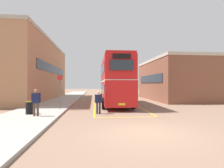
{
  "coord_description": "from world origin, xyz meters",
  "views": [
    {
      "loc": [
        -2.26,
        -7.71,
        2.11
      ],
      "look_at": [
        -0.12,
        13.99,
        2.19
      ],
      "focal_mm": 28.63,
      "sensor_mm": 36.0,
      "label": 1
    }
  ],
  "objects": [
    {
      "name": "pedestrian_waiting_near",
      "position": [
        -5.91,
        3.89,
        1.11
      ],
      "size": [
        0.57,
        0.24,
        1.69
      ],
      "color": "#473828",
      "rests_on": "sidewalk_left"
    },
    {
      "name": "brick_building_left",
      "position": [
        -11.02,
        18.55,
        4.09
      ],
      "size": [
        5.97,
        20.21,
        8.18
      ],
      "color": "#AD7A56",
      "rests_on": "ground"
    },
    {
      "name": "sidewalk_left",
      "position": [
        -6.5,
        16.8,
        0.07
      ],
      "size": [
        4.0,
        57.6,
        0.14
      ],
      "primitive_type": "cube",
      "color": "#A39E93",
      "rests_on": "ground"
    },
    {
      "name": "pedestrian_boarding",
      "position": [
        -1.97,
        5.23,
        0.94
      ],
      "size": [
        0.52,
        0.36,
        1.63
      ],
      "color": "#2D2D38",
      "rests_on": "ground"
    },
    {
      "name": "ground_plane",
      "position": [
        0.0,
        14.4,
        0.0
      ],
      "size": [
        135.6,
        135.6,
        0.0
      ],
      "primitive_type": "plane",
      "color": "#846651"
    },
    {
      "name": "single_deck_bus",
      "position": [
        2.82,
        29.41,
        1.64
      ],
      "size": [
        3.39,
        9.8,
        3.02
      ],
      "color": "black",
      "rests_on": "ground"
    },
    {
      "name": "double_decker_bus",
      "position": [
        -0.16,
        10.77,
        2.51
      ],
      "size": [
        2.95,
        10.31,
        4.75
      ],
      "color": "black",
      "rests_on": "ground"
    },
    {
      "name": "depot_building_right",
      "position": [
        8.97,
        16.66,
        2.82
      ],
      "size": [
        7.07,
        12.57,
        5.63
      ],
      "color": "brown",
      "rests_on": "ground"
    },
    {
      "name": "bay_marking_yellow",
      "position": [
        -0.17,
        8.85,
        0.0
      ],
      "size": [
        4.35,
        12.31,
        0.01
      ],
      "color": "gold",
      "rests_on": "ground"
    },
    {
      "name": "bus_stop_sign",
      "position": [
        -5.08,
        7.25,
        1.8
      ],
      "size": [
        0.44,
        0.08,
        2.77
      ],
      "color": "#4C4C51",
      "rests_on": "sidewalk_left"
    },
    {
      "name": "litter_bin",
      "position": [
        -6.6,
        4.73,
        0.57
      ],
      "size": [
        0.49,
        0.49,
        0.85
      ],
      "color": "black",
      "rests_on": "sidewalk_left"
    }
  ]
}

